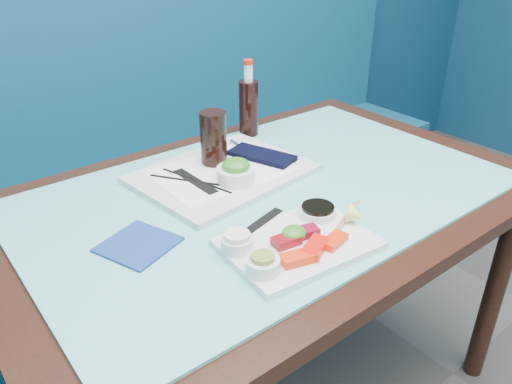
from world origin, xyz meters
TOP-DOWN VIEW (x-y plane):
  - booth_bench at (0.00, 2.29)m, footprint 3.00×0.56m
  - dining_table at (0.00, 1.45)m, footprint 1.40×0.90m
  - glass_top at (0.00, 1.45)m, footprint 1.22×0.76m
  - sashimi_plate at (-0.11, 1.21)m, footprint 0.33×0.25m
  - salmon_left at (-0.16, 1.16)m, footprint 0.08×0.05m
  - salmon_mid at (-0.11, 1.16)m, footprint 0.08×0.06m
  - salmon_right at (-0.06, 1.16)m, footprint 0.07×0.05m
  - tuna_left at (-0.14, 1.22)m, footprint 0.06×0.04m
  - tuna_right at (-0.09, 1.22)m, footprint 0.06×0.04m
  - seaweed_garnish at (-0.12, 1.22)m, footprint 0.06×0.05m
  - ramekin_wasabi at (-0.24, 1.18)m, footprint 0.08×0.08m
  - wasabi_fill at (-0.24, 1.18)m, footprint 0.06×0.06m
  - ramekin_ginger at (-0.23, 1.27)m, footprint 0.08×0.08m
  - ginger_fill at (-0.23, 1.27)m, footprint 0.06×0.06m
  - soy_dish at (-0.01, 1.26)m, footprint 0.11×0.11m
  - soy_fill at (-0.01, 1.26)m, footprint 0.09×0.09m
  - lemon_wedge at (0.03, 1.18)m, footprint 0.05×0.04m
  - chopstick_sleeve at (-0.13, 1.32)m, footprint 0.14×0.05m
  - wooden_chopstick_a at (-0.00, 1.20)m, footprint 0.20×0.10m
  - wooden_chopstick_b at (0.01, 1.20)m, footprint 0.21×0.09m
  - serving_tray at (-0.05, 1.59)m, footprint 0.48×0.38m
  - paper_placemat at (-0.05, 1.59)m, footprint 0.36×0.25m
  - seaweed_bowl at (-0.06, 1.51)m, footprint 0.13×0.13m
  - seaweed_salad at (-0.06, 1.51)m, footprint 0.09×0.09m
  - cola_glass at (-0.04, 1.64)m, footprint 0.09×0.09m
  - navy_pouch at (0.09, 1.59)m, footprint 0.14×0.21m
  - fork at (0.08, 1.69)m, footprint 0.02×0.09m
  - black_chopstick_a at (-0.15, 1.58)m, footprint 0.15×0.21m
  - black_chopstick_b at (-0.14, 1.58)m, footprint 0.07×0.23m
  - tray_sleeve at (-0.14, 1.58)m, footprint 0.03×0.17m
  - cola_bottle_body at (0.19, 1.79)m, footprint 0.07×0.07m
  - cola_bottle_neck at (0.19, 1.79)m, footprint 0.03×0.03m
  - cola_bottle_cap at (0.19, 1.79)m, footprint 0.03×0.03m
  - blue_napkin at (-0.38, 1.43)m, footprint 0.18×0.18m

SIDE VIEW (x-z plane):
  - booth_bench at x=0.00m, z-range -0.21..0.96m
  - dining_table at x=0.00m, z-range 0.29..1.04m
  - glass_top at x=0.00m, z-range 0.75..0.76m
  - blue_napkin at x=-0.38m, z-range 0.76..0.76m
  - sashimi_plate at x=-0.11m, z-range 0.76..0.77m
  - serving_tray at x=-0.05m, z-range 0.76..0.77m
  - paper_placemat at x=-0.05m, z-range 0.77..0.78m
  - chopstick_sleeve at x=-0.13m, z-range 0.77..0.78m
  - tray_sleeve at x=-0.14m, z-range 0.77..0.78m
  - wooden_chopstick_a at x=0.00m, z-range 0.77..0.78m
  - black_chopstick_b at x=-0.14m, z-range 0.77..0.78m
  - wooden_chopstick_b at x=0.01m, z-range 0.77..0.78m
  - black_chopstick_a at x=-0.15m, z-range 0.77..0.78m
  - fork at x=0.08m, z-range 0.77..0.79m
  - salmon_right at x=-0.06m, z-range 0.77..0.79m
  - navy_pouch at x=0.09m, z-range 0.77..0.79m
  - soy_dish at x=-0.01m, z-range 0.77..0.79m
  - tuna_right at x=-0.09m, z-range 0.77..0.79m
  - salmon_left at x=-0.16m, z-range 0.77..0.79m
  - salmon_mid at x=-0.11m, z-range 0.77..0.79m
  - tuna_left at x=-0.14m, z-range 0.77..0.79m
  - ramekin_ginger at x=-0.23m, z-range 0.77..0.80m
  - ramekin_wasabi at x=-0.24m, z-range 0.77..0.80m
  - seaweed_garnish at x=-0.12m, z-range 0.77..0.80m
  - soy_fill at x=-0.01m, z-range 0.79..0.80m
  - seaweed_bowl at x=-0.06m, z-range 0.77..0.81m
  - lemon_wedge at x=0.03m, z-range 0.77..0.82m
  - wasabi_fill at x=-0.24m, z-range 0.80..0.81m
  - ginger_fill at x=-0.23m, z-range 0.80..0.81m
  - seaweed_salad at x=-0.06m, z-range 0.80..0.84m
  - cola_bottle_body at x=0.19m, z-range 0.76..0.93m
  - cola_glass at x=-0.04m, z-range 0.77..0.92m
  - cola_bottle_neck at x=0.19m, z-range 0.93..0.99m
  - cola_bottle_cap at x=0.19m, z-range 0.99..1.00m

